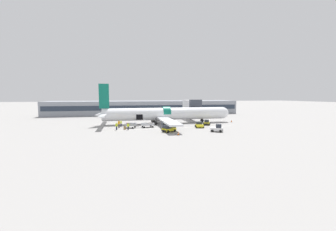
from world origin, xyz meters
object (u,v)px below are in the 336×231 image
object	(u,v)px
baggage_cart_queued	(148,125)
ground_crew_loader_b	(121,123)
airplane	(164,114)
baggage_tug_rear	(168,129)
baggage_tug_lead	(217,129)
ground_crew_loader_a	(128,126)
baggage_cart_loading	(130,126)
ground_crew_driver	(119,124)
suitcase_on_tarmac_upright	(125,128)
ground_crew_supervisor	(117,126)
baggage_tug_mid	(199,125)
baggage_tug_spare	(207,123)

from	to	relation	value
baggage_cart_queued	ground_crew_loader_b	bearing A→B (deg)	157.42
airplane	baggage_tug_rear	distance (m)	13.74
baggage_tug_lead	baggage_tug_rear	size ratio (longest dim) A/B	0.88
baggage_tug_lead	ground_crew_loader_b	bearing A→B (deg)	149.14
airplane	ground_crew_loader_a	size ratio (longest dim) A/B	23.17
baggage_tug_lead	baggage_cart_loading	xyz separation A→B (m)	(-18.05, 9.29, -0.12)
baggage_tug_rear	baggage_cart_loading	xyz separation A→B (m)	(-7.78, 7.28, -0.06)
baggage_tug_rear	ground_crew_driver	size ratio (longest dim) A/B	1.81
suitcase_on_tarmac_upright	baggage_tug_rear	bearing A→B (deg)	-28.99
baggage_tug_lead	ground_crew_driver	xyz separation A→B (m)	(-20.77, 10.21, 0.28)
baggage_tug_lead	ground_crew_loader_a	world-z (taller)	baggage_tug_lead
ground_crew_loader_a	ground_crew_supervisor	bearing A→B (deg)	169.15
baggage_tug_mid	baggage_tug_rear	size ratio (longest dim) A/B	0.83
baggage_cart_loading	suitcase_on_tarmac_upright	size ratio (longest dim) A/B	4.01
baggage_tug_rear	baggage_tug_spare	distance (m)	14.60
baggage_cart_queued	suitcase_on_tarmac_upright	distance (m)	6.12
airplane	baggage_cart_loading	size ratio (longest dim) A/B	10.98
baggage_cart_loading	ground_crew_loader_b	distance (m)	3.63
baggage_cart_loading	suitcase_on_tarmac_upright	bearing A→B (deg)	-121.72
baggage_tug_spare	baggage_cart_queued	world-z (taller)	baggage_tug_spare
baggage_tug_rear	baggage_cart_queued	distance (m)	8.18
baggage_tug_spare	ground_crew_driver	distance (m)	22.66
baggage_tug_rear	baggage_cart_queued	bearing A→B (deg)	115.23
baggage_cart_loading	ground_crew_loader_a	bearing A→B (deg)	-102.79
airplane	baggage_cart_queued	xyz separation A→B (m)	(-5.26, -6.08, -2.07)
baggage_tug_spare	baggage_cart_queued	size ratio (longest dim) A/B	0.73
baggage_tug_mid	ground_crew_loader_a	xyz separation A→B (m)	(-17.10, 0.06, 0.26)
baggage_cart_queued	ground_crew_loader_b	xyz separation A→B (m)	(-6.54, 2.72, 0.30)
baggage_tug_lead	baggage_cart_loading	bearing A→B (deg)	152.75
airplane	baggage_tug_spare	size ratio (longest dim) A/B	12.90
ground_crew_driver	ground_crew_supervisor	xyz separation A→B (m)	(-0.46, -3.12, -0.07)
baggage_tug_mid	ground_crew_loader_b	bearing A→B (deg)	163.39
baggage_tug_spare	ground_crew_loader_b	xyz separation A→B (m)	(-22.18, 2.02, 0.24)
baggage_cart_loading	ground_crew_loader_a	distance (m)	2.78
airplane	ground_crew_loader_b	xyz separation A→B (m)	(-11.79, -3.37, -1.77)
baggage_tug_spare	ground_crew_loader_b	bearing A→B (deg)	174.79
baggage_cart_loading	baggage_tug_spare	bearing A→B (deg)	2.33
baggage_cart_queued	ground_crew_loader_a	xyz separation A→B (m)	(-4.90, -2.81, 0.31)
suitcase_on_tarmac_upright	baggage_tug_mid	bearing A→B (deg)	-1.74
baggage_cart_loading	ground_crew_loader_b	size ratio (longest dim) A/B	2.13
baggage_tug_lead	baggage_tug_rear	xyz separation A→B (m)	(-10.27, 2.01, -0.06)
baggage_tug_spare	baggage_cart_queued	bearing A→B (deg)	-177.45
baggage_tug_mid	suitcase_on_tarmac_upright	xyz separation A→B (m)	(-17.86, 0.54, -0.22)
airplane	baggage_cart_queued	size ratio (longest dim) A/B	9.37
baggage_tug_rear	ground_crew_loader_a	xyz separation A→B (m)	(-8.39, 4.59, 0.23)
baggage_tug_mid	baggage_cart_loading	distance (m)	16.72
ground_crew_loader_a	suitcase_on_tarmac_upright	bearing A→B (deg)	147.67
ground_crew_loader_a	ground_crew_driver	bearing A→B (deg)	120.39
airplane	ground_crew_loader_b	bearing A→B (deg)	-164.08
ground_crew_loader_a	ground_crew_loader_b	xyz separation A→B (m)	(-1.64, 5.53, -0.01)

